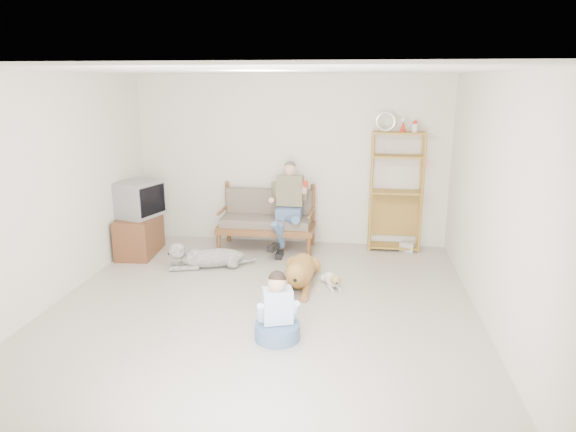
# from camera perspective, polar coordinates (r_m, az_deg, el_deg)

# --- Properties ---
(floor) EXTENTS (5.50, 5.50, 0.00)m
(floor) POSITION_cam_1_polar(r_m,az_deg,el_deg) (6.07, -3.09, -10.57)
(floor) COLOR #B9B1A3
(floor) RESTS_ON ground
(ceiling) EXTENTS (5.50, 5.50, 0.00)m
(ceiling) POSITION_cam_1_polar(r_m,az_deg,el_deg) (5.48, -3.50, 15.83)
(ceiling) COLOR white
(ceiling) RESTS_ON ground
(wall_back) EXTENTS (5.00, 0.00, 5.00)m
(wall_back) POSITION_cam_1_polar(r_m,az_deg,el_deg) (8.30, 0.31, 6.16)
(wall_back) COLOR beige
(wall_back) RESTS_ON ground
(wall_front) EXTENTS (5.00, 0.00, 5.00)m
(wall_front) POSITION_cam_1_polar(r_m,az_deg,el_deg) (3.10, -13.02, -9.41)
(wall_front) COLOR beige
(wall_front) RESTS_ON ground
(wall_left) EXTENTS (0.00, 5.50, 5.50)m
(wall_left) POSITION_cam_1_polar(r_m,az_deg,el_deg) (6.57, -25.25, 2.41)
(wall_left) COLOR beige
(wall_left) RESTS_ON ground
(wall_right) EXTENTS (0.00, 5.50, 5.50)m
(wall_right) POSITION_cam_1_polar(r_m,az_deg,el_deg) (5.71, 22.17, 1.06)
(wall_right) COLOR beige
(wall_right) RESTS_ON ground
(loveseat) EXTENTS (1.51, 0.71, 0.95)m
(loveseat) POSITION_cam_1_polar(r_m,az_deg,el_deg) (8.14, -2.32, -0.25)
(loveseat) COLOR brown
(loveseat) RESTS_ON ground
(man) EXTENTS (0.53, 0.76, 1.24)m
(man) POSITION_cam_1_polar(r_m,az_deg,el_deg) (7.85, -0.16, 0.39)
(man) COLOR #55709C
(man) RESTS_ON loveseat
(etagere) EXTENTS (0.82, 0.36, 2.16)m
(etagere) POSITION_cam_1_polar(r_m,az_deg,el_deg) (8.13, 11.90, 2.80)
(etagere) COLOR #A77F34
(etagere) RESTS_ON ground
(book_stack) EXTENTS (0.26, 0.22, 0.14)m
(book_stack) POSITION_cam_1_polar(r_m,az_deg,el_deg) (8.31, 13.12, -3.32)
(book_stack) COLOR silver
(book_stack) RESTS_ON ground
(tv_stand) EXTENTS (0.56, 0.93, 0.60)m
(tv_stand) POSITION_cam_1_polar(r_m,az_deg,el_deg) (8.21, -16.20, -2.05)
(tv_stand) COLOR brown
(tv_stand) RESTS_ON ground
(crt_tv) EXTENTS (0.68, 0.77, 0.54)m
(crt_tv) POSITION_cam_1_polar(r_m,az_deg,el_deg) (8.08, -16.20, 1.86)
(crt_tv) COLOR gray
(crt_tv) RESTS_ON tv_stand
(wall_outlet) EXTENTS (0.12, 0.02, 0.08)m
(wall_outlet) POSITION_cam_1_polar(r_m,az_deg,el_deg) (8.75, -7.86, -0.57)
(wall_outlet) COLOR silver
(wall_outlet) RESTS_ON ground
(golden_retriever) EXTENTS (0.36, 1.47, 0.44)m
(golden_retriever) POSITION_cam_1_polar(r_m,az_deg,el_deg) (6.75, 1.34, -6.18)
(golden_retriever) COLOR #A67239
(golden_retriever) RESTS_ON ground
(shaggy_dog) EXTENTS (1.26, 0.57, 0.39)m
(shaggy_dog) POSITION_cam_1_polar(r_m,az_deg,el_deg) (7.45, -9.24, -4.52)
(shaggy_dog) COLOR silver
(shaggy_dog) RESTS_ON ground
(terrier) EXTENTS (0.28, 0.56, 0.22)m
(terrier) POSITION_cam_1_polar(r_m,az_deg,el_deg) (6.74, 4.94, -7.08)
(terrier) COLOR white
(terrier) RESTS_ON ground
(child) EXTENTS (0.47, 0.47, 0.75)m
(child) POSITION_cam_1_polar(r_m,az_deg,el_deg) (5.37, -1.19, -10.91)
(child) COLOR #55709C
(child) RESTS_ON ground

